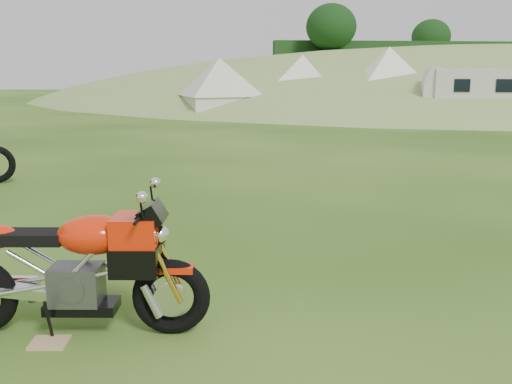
{
  "coord_description": "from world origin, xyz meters",
  "views": [
    {
      "loc": [
        -0.44,
        -4.92,
        2.06
      ],
      "look_at": [
        0.16,
        0.4,
        0.91
      ],
      "focal_mm": 40.0,
      "sensor_mm": 36.0,
      "label": 1
    }
  ],
  "objects_px": {
    "plywood_board": "(49,342)",
    "tent_right": "(388,83)",
    "tent_mid": "(302,85)",
    "caravan": "(481,95)",
    "sport_motorcycle": "(73,260)",
    "tent_left": "(220,87)"
  },
  "relations": [
    {
      "from": "plywood_board",
      "to": "tent_right",
      "type": "distance_m",
      "value": 24.51
    },
    {
      "from": "tent_mid",
      "to": "tent_right",
      "type": "height_order",
      "value": "tent_right"
    },
    {
      "from": "tent_right",
      "to": "caravan",
      "type": "bearing_deg",
      "value": -59.1
    },
    {
      "from": "tent_right",
      "to": "tent_mid",
      "type": "bearing_deg",
      "value": 157.63
    },
    {
      "from": "sport_motorcycle",
      "to": "tent_mid",
      "type": "height_order",
      "value": "tent_mid"
    },
    {
      "from": "sport_motorcycle",
      "to": "tent_mid",
      "type": "bearing_deg",
      "value": 81.75
    },
    {
      "from": "plywood_board",
      "to": "sport_motorcycle",
      "type": "bearing_deg",
      "value": 46.24
    },
    {
      "from": "tent_left",
      "to": "sport_motorcycle",
      "type": "bearing_deg",
      "value": -108.72
    },
    {
      "from": "plywood_board",
      "to": "tent_left",
      "type": "distance_m",
      "value": 22.42
    },
    {
      "from": "plywood_board",
      "to": "tent_left",
      "type": "xyz_separation_m",
      "value": [
        2.44,
        22.25,
        1.3
      ]
    },
    {
      "from": "sport_motorcycle",
      "to": "tent_left",
      "type": "bearing_deg",
      "value": 91.03
    },
    {
      "from": "plywood_board",
      "to": "tent_left",
      "type": "relative_size",
      "value": 0.09
    },
    {
      "from": "tent_mid",
      "to": "tent_right",
      "type": "xyz_separation_m",
      "value": [
        3.75,
        -1.71,
        0.09
      ]
    },
    {
      "from": "plywood_board",
      "to": "tent_mid",
      "type": "height_order",
      "value": "tent_mid"
    },
    {
      "from": "caravan",
      "to": "plywood_board",
      "type": "bearing_deg",
      "value": -107.42
    },
    {
      "from": "tent_left",
      "to": "tent_mid",
      "type": "bearing_deg",
      "value": 8.66
    },
    {
      "from": "plywood_board",
      "to": "tent_right",
      "type": "relative_size",
      "value": 0.08
    },
    {
      "from": "plywood_board",
      "to": "caravan",
      "type": "distance_m",
      "value": 21.94
    },
    {
      "from": "plywood_board",
      "to": "caravan",
      "type": "bearing_deg",
      "value": 54.54
    },
    {
      "from": "plywood_board",
      "to": "caravan",
      "type": "xyz_separation_m",
      "value": [
        12.71,
        17.85,
        1.07
      ]
    },
    {
      "from": "tent_left",
      "to": "tent_right",
      "type": "bearing_deg",
      "value": -13.4
    },
    {
      "from": "sport_motorcycle",
      "to": "caravan",
      "type": "xyz_separation_m",
      "value": [
        12.54,
        17.67,
        0.47
      ]
    }
  ]
}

